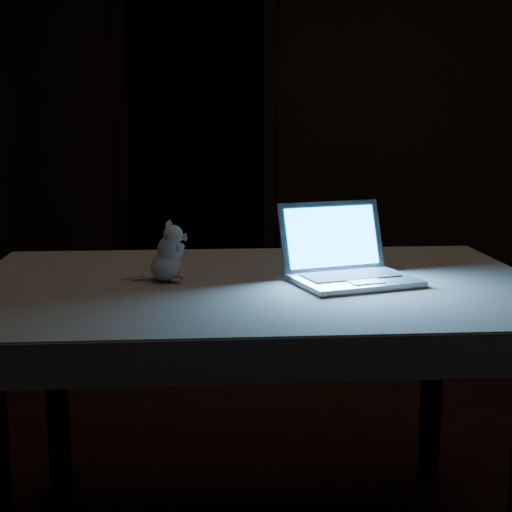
# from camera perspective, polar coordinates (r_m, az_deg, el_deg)

# --- Properties ---
(floor) EXTENTS (5.00, 5.00, 0.00)m
(floor) POSITION_cam_1_polar(r_m,az_deg,el_deg) (2.48, 5.84, -18.06)
(floor) COLOR black
(floor) RESTS_ON ground
(back_wall) EXTENTS (4.50, 0.04, 2.60)m
(back_wall) POSITION_cam_1_polar(r_m,az_deg,el_deg) (4.67, 8.77, 11.87)
(back_wall) COLOR black
(back_wall) RESTS_ON ground
(doorway) EXTENTS (1.06, 0.36, 2.13)m
(doorway) POSITION_cam_1_polar(r_m,az_deg,el_deg) (4.84, -4.61, 9.13)
(doorway) COLOR black
(doorway) RESTS_ON back_wall
(table) EXTENTS (1.59, 1.24, 0.75)m
(table) POSITION_cam_1_polar(r_m,az_deg,el_deg) (2.07, 0.01, -12.42)
(table) COLOR black
(table) RESTS_ON floor
(tablecloth) EXTENTS (1.80, 1.60, 0.09)m
(tablecloth) POSITION_cam_1_polar(r_m,az_deg,el_deg) (1.99, -1.80, -3.09)
(tablecloth) COLOR #BCAD9B
(tablecloth) RESTS_ON table
(laptop) EXTENTS (0.40, 0.39, 0.21)m
(laptop) POSITION_cam_1_polar(r_m,az_deg,el_deg) (1.93, 7.68, 0.88)
(laptop) COLOR #A6A6AB
(laptop) RESTS_ON tablecloth
(plush_mouse) EXTENTS (0.16, 0.16, 0.16)m
(plush_mouse) POSITION_cam_1_polar(r_m,az_deg,el_deg) (1.96, -6.98, 0.35)
(plush_mouse) COLOR silver
(plush_mouse) RESTS_ON tablecloth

